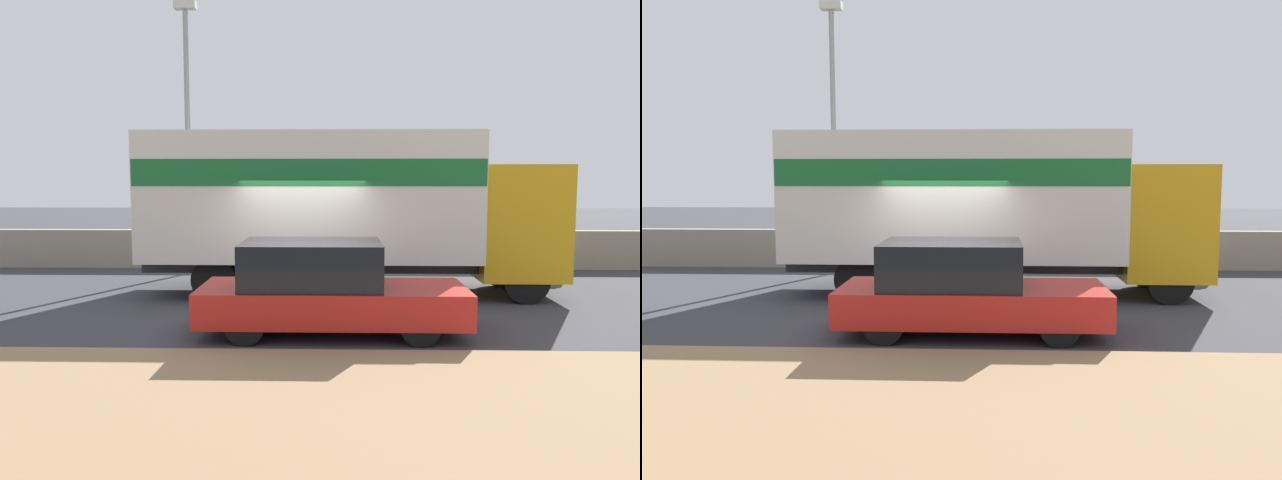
% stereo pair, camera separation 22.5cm
% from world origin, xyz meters
% --- Properties ---
extents(ground_plane, '(80.00, 80.00, 0.00)m').
position_xyz_m(ground_plane, '(0.00, 0.00, 0.00)').
color(ground_plane, '#38383D').
extents(dirt_shoulder_foreground, '(60.00, 6.77, 0.04)m').
position_xyz_m(dirt_shoulder_foreground, '(0.00, -5.59, 0.02)').
color(dirt_shoulder_foreground, '#937551').
rests_on(dirt_shoulder_foreground, ground_plane).
extents(stone_wall_backdrop, '(60.00, 0.35, 1.08)m').
position_xyz_m(stone_wall_backdrop, '(0.00, 6.28, 0.54)').
color(stone_wall_backdrop, gray).
rests_on(stone_wall_backdrop, ground_plane).
extents(street_lamp, '(0.56, 0.28, 7.07)m').
position_xyz_m(street_lamp, '(-3.23, 5.24, 4.08)').
color(street_lamp, gray).
rests_on(street_lamp, ground_plane).
extents(box_truck, '(8.88, 2.55, 3.50)m').
position_xyz_m(box_truck, '(0.73, 2.43, 2.07)').
color(box_truck, gold).
rests_on(box_truck, ground_plane).
extents(car_hatchback, '(4.34, 1.78, 1.52)m').
position_xyz_m(car_hatchback, '(0.49, -1.09, 0.74)').
color(car_hatchback, '#B21E19').
rests_on(car_hatchback, ground_plane).
extents(pedestrian, '(0.38, 0.38, 1.73)m').
position_xyz_m(pedestrian, '(6.59, 5.18, 0.90)').
color(pedestrian, '#1E1E2D').
rests_on(pedestrian, ground_plane).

